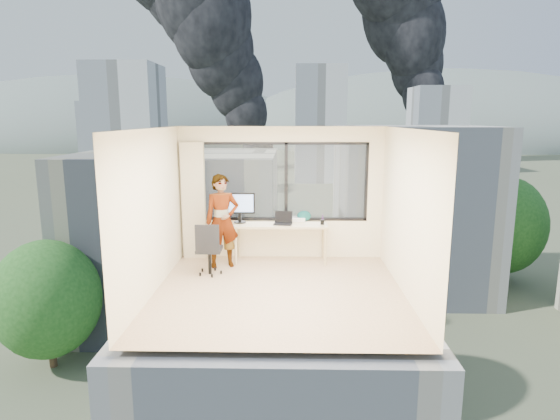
{
  "coord_description": "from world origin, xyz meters",
  "views": [
    {
      "loc": [
        0.17,
        -7.18,
        2.76
      ],
      "look_at": [
        0.0,
        1.0,
        1.15
      ],
      "focal_mm": 30.11,
      "sensor_mm": 36.0,
      "label": 1
    }
  ],
  "objects_px": {
    "monitor": "(240,207)",
    "game_console": "(296,219)",
    "desk": "(281,242)",
    "person": "(222,221)",
    "chair": "(209,248)",
    "laptop": "(283,219)",
    "handbag": "(304,216)"
  },
  "relations": [
    {
      "from": "chair",
      "to": "laptop",
      "type": "bearing_deg",
      "value": 29.32
    },
    {
      "from": "desk",
      "to": "monitor",
      "type": "distance_m",
      "value": 1.05
    },
    {
      "from": "person",
      "to": "handbag",
      "type": "height_order",
      "value": "person"
    },
    {
      "from": "game_console",
      "to": "laptop",
      "type": "height_order",
      "value": "laptop"
    },
    {
      "from": "desk",
      "to": "laptop",
      "type": "bearing_deg",
      "value": -53.54
    },
    {
      "from": "person",
      "to": "monitor",
      "type": "distance_m",
      "value": 0.55
    },
    {
      "from": "monitor",
      "to": "handbag",
      "type": "xyz_separation_m",
      "value": [
        1.26,
        0.16,
        -0.2
      ]
    },
    {
      "from": "monitor",
      "to": "handbag",
      "type": "distance_m",
      "value": 1.28
    },
    {
      "from": "monitor",
      "to": "laptop",
      "type": "height_order",
      "value": "monitor"
    },
    {
      "from": "person",
      "to": "game_console",
      "type": "distance_m",
      "value": 1.52
    },
    {
      "from": "chair",
      "to": "handbag",
      "type": "distance_m",
      "value": 2.04
    },
    {
      "from": "chair",
      "to": "handbag",
      "type": "relative_size",
      "value": 3.59
    },
    {
      "from": "game_console",
      "to": "laptop",
      "type": "distance_m",
      "value": 0.42
    },
    {
      "from": "game_console",
      "to": "monitor",
      "type": "bearing_deg",
      "value": -177.75
    },
    {
      "from": "laptop",
      "to": "person",
      "type": "bearing_deg",
      "value": -158.52
    },
    {
      "from": "monitor",
      "to": "laptop",
      "type": "relative_size",
      "value": 1.67
    },
    {
      "from": "handbag",
      "to": "desk",
      "type": "bearing_deg",
      "value": -142.18
    },
    {
      "from": "game_console",
      "to": "handbag",
      "type": "distance_m",
      "value": 0.17
    },
    {
      "from": "handbag",
      "to": "person",
      "type": "bearing_deg",
      "value": -149.4
    },
    {
      "from": "person",
      "to": "game_console",
      "type": "xyz_separation_m",
      "value": [
        1.39,
        0.61,
        -0.09
      ]
    },
    {
      "from": "monitor",
      "to": "game_console",
      "type": "bearing_deg",
      "value": 9.19
    },
    {
      "from": "desk",
      "to": "laptop",
      "type": "distance_m",
      "value": 0.49
    },
    {
      "from": "chair",
      "to": "game_console",
      "type": "distance_m",
      "value": 1.91
    },
    {
      "from": "desk",
      "to": "game_console",
      "type": "xyz_separation_m",
      "value": [
        0.3,
        0.26,
        0.41
      ]
    },
    {
      "from": "desk",
      "to": "person",
      "type": "xyz_separation_m",
      "value": [
        -1.08,
        -0.35,
        0.5
      ]
    },
    {
      "from": "desk",
      "to": "handbag",
      "type": "relative_size",
      "value": 6.67
    },
    {
      "from": "desk",
      "to": "game_console",
      "type": "relative_size",
      "value": 5.74
    },
    {
      "from": "chair",
      "to": "handbag",
      "type": "bearing_deg",
      "value": 30.92
    },
    {
      "from": "chair",
      "to": "laptop",
      "type": "distance_m",
      "value": 1.54
    },
    {
      "from": "monitor",
      "to": "person",
      "type": "bearing_deg",
      "value": -123.23
    },
    {
      "from": "chair",
      "to": "game_console",
      "type": "relative_size",
      "value": 3.09
    },
    {
      "from": "monitor",
      "to": "game_console",
      "type": "height_order",
      "value": "monitor"
    }
  ]
}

